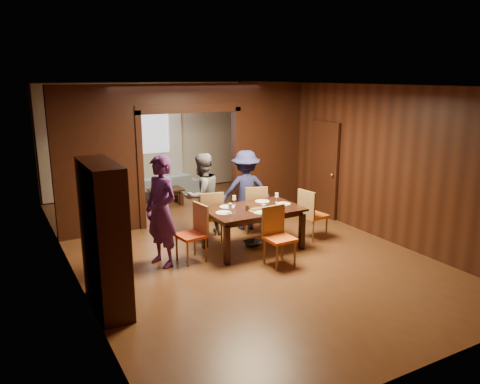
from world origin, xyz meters
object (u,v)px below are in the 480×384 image
chair_near (280,237)px  coffee_table (166,197)px  sofa (160,186)px  chair_left (191,234)px  chair_far_r (254,209)px  person_purple (161,211)px  chair_right (314,214)px  dining_table (253,228)px  person_navy (246,190)px  hutch (104,237)px  chair_far_l (210,215)px  person_grey (202,196)px

chair_near → coffee_table: bearing=92.9°
sofa → coffee_table: (-0.14, -0.87, -0.08)m
chair_left → chair_far_r: bearing=106.7°
person_purple → chair_right: bearing=68.1°
person_purple → dining_table: 1.77m
coffee_table → chair_right: chair_right is taller
person_purple → chair_right: size_ratio=1.90×
person_purple → chair_far_r: bearing=89.3°
person_navy → sofa: (-0.69, 3.31, -0.52)m
sofa → chair_right: bearing=103.4°
person_purple → hutch: size_ratio=0.92×
chair_left → hutch: bearing=-67.8°
coffee_table → chair_far_l: chair_far_l is taller
person_purple → dining_table: person_purple is taller
chair_left → hutch: hutch is taller
sofa → chair_near: bearing=87.1°
person_purple → chair_far_l: 1.46m
sofa → chair_right: size_ratio=2.01×
chair_left → chair_far_l: size_ratio=1.00×
chair_right → hutch: 4.25m
coffee_table → person_navy: bearing=-71.3°
person_navy → dining_table: size_ratio=0.96×
dining_table → chair_far_r: size_ratio=1.73×
chair_left → chair_right: same height
person_grey → chair_left: size_ratio=1.69×
hutch → chair_right: bearing=12.2°
chair_far_r → chair_right: bearing=150.5°
chair_right → chair_near: bearing=114.1°
sofa → chair_far_l: size_ratio=2.01×
person_grey → chair_left: 1.28m
sofa → chair_left: bearing=71.9°
chair_far_l → chair_near: bearing=117.7°
person_purple → hutch: 1.55m
chair_near → hutch: bearing=-179.8°
person_purple → chair_right: 3.02m
person_navy → chair_right: size_ratio=1.66×
person_grey → chair_far_l: bearing=84.2°
hutch → chair_far_l: bearing=36.9°
person_grey → dining_table: size_ratio=0.98×
person_purple → chair_far_l: bearing=101.9°
coffee_table → chair_far_l: 2.74m
person_grey → coffee_table: (0.16, 2.49, -0.62)m
sofa → coffee_table: bearing=75.3°
person_grey → person_purple: bearing=23.6°
dining_table → chair_right: size_ratio=1.73×
person_grey → chair_right: (1.83, -1.10, -0.33)m
person_grey → hutch: size_ratio=0.82×
person_grey → chair_near: bearing=90.0°
dining_table → chair_left: bearing=-179.9°
person_purple → chair_near: (1.69, -0.93, -0.44)m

